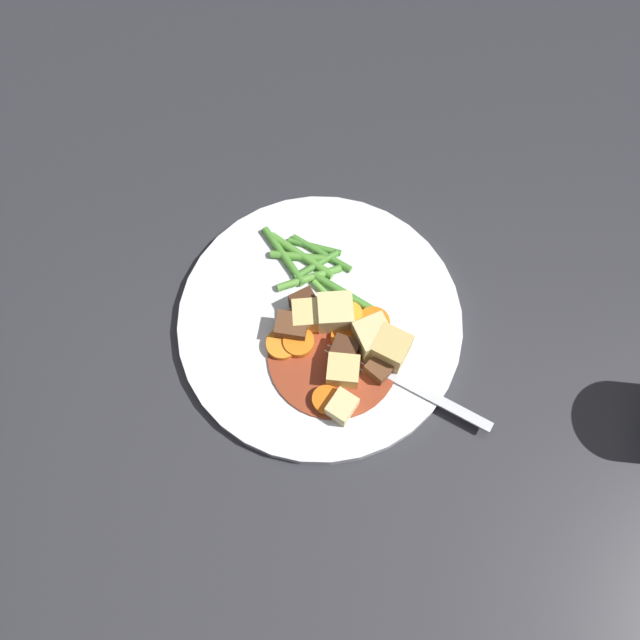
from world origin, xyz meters
The scene contains 29 objects.
ground_plane centered at (0.00, 0.00, 0.00)m, with size 3.00×3.00×0.00m, color #2D2D33.
dinner_plate centered at (0.00, 0.00, 0.01)m, with size 0.29×0.29×0.01m, color white.
stew_sauce centered at (0.04, 0.01, 0.01)m, with size 0.13×0.13×0.00m, color #93381E.
carrot_slice_0 centered at (0.03, -0.04, 0.02)m, with size 0.03×0.03×0.01m, color orange.
carrot_slice_1 centered at (0.01, 0.05, 0.02)m, with size 0.03×0.03×0.01m, color orange.
carrot_slice_2 centered at (0.02, -0.02, 0.02)m, with size 0.03×0.03×0.01m, color orange.
carrot_slice_3 centered at (0.02, 0.03, 0.02)m, with size 0.03×0.03×0.01m, color orange.
carrot_slice_4 centered at (0.00, 0.03, 0.02)m, with size 0.03×0.03×0.01m, color orange.
carrot_slice_5 centered at (0.08, 0.00, 0.02)m, with size 0.03×0.03×0.01m, color orange.
potato_chunk_0 centered at (0.06, 0.02, 0.03)m, with size 0.03×0.03×0.02m, color #E5CC7A.
potato_chunk_1 centered at (0.03, 0.05, 0.03)m, with size 0.03×0.03×0.04m, color #EAD68C.
potato_chunk_2 centered at (0.04, 0.07, 0.03)m, with size 0.03×0.03×0.04m, color #DBBC6B.
potato_chunk_3 centered at (0.00, -0.01, 0.03)m, with size 0.03×0.03×0.03m, color #E5CC7A.
potato_chunk_4 centered at (0.00, 0.01, 0.03)m, with size 0.03×0.03×0.03m, color #EAD68C.
potato_chunk_5 centered at (0.09, 0.01, 0.02)m, with size 0.02×0.03×0.02m, color #EAD68C.
meat_chunk_0 centered at (0.06, 0.05, 0.02)m, with size 0.02×0.02×0.02m, color brown.
meat_chunk_1 centered at (0.01, -0.03, 0.03)m, with size 0.02×0.03×0.03m, color brown.
meat_chunk_2 centered at (0.04, 0.02, 0.03)m, with size 0.02×0.02×0.02m, color #4C2B19.
meat_chunk_3 centered at (-0.01, -0.02, 0.03)m, with size 0.02×0.02×0.02m, color #4C2B19.
green_bean_0 centered at (-0.07, -0.02, 0.02)m, with size 0.01×0.01×0.06m, color #599E38.
green_bean_1 centered at (-0.08, 0.00, 0.02)m, with size 0.01×0.01×0.06m, color #4C8E33.
green_bean_2 centered at (-0.05, -0.01, 0.02)m, with size 0.01×0.01×0.07m, color #66AD42.
green_bean_3 centered at (-0.02, 0.03, 0.02)m, with size 0.01×0.01×0.08m, color #4C8E33.
green_bean_4 centered at (-0.07, 0.01, 0.02)m, with size 0.01×0.01×0.07m, color #4C8E33.
green_bean_5 centered at (-0.07, -0.03, 0.02)m, with size 0.01×0.01×0.07m, color #4C8E33.
green_bean_6 centered at (-0.07, -0.01, 0.02)m, with size 0.01×0.01×0.08m, color #599E38.
green_bean_7 centered at (-0.02, 0.01, 0.02)m, with size 0.01×0.01×0.06m, color #66AD42.
green_bean_8 centered at (-0.06, 0.00, 0.02)m, with size 0.01×0.01×0.05m, color #4C8E33.
fork centered at (0.07, 0.08, 0.01)m, with size 0.11×0.16×0.00m.
Camera 1 is at (0.27, -0.02, 0.70)m, focal length 41.86 mm.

